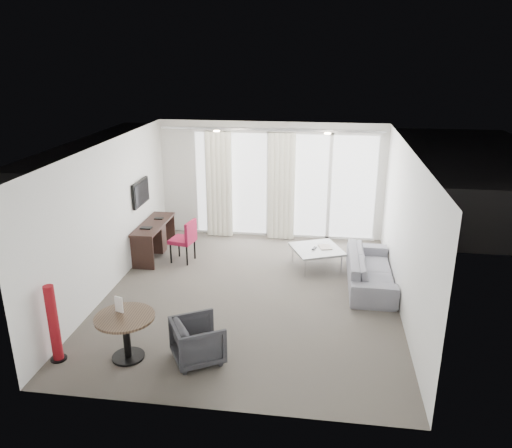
# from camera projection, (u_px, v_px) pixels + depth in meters

# --- Properties ---
(floor) EXTENTS (5.00, 6.00, 0.00)m
(floor) POSITION_uv_depth(u_px,v_px,m) (251.00, 294.00, 8.76)
(floor) COLOR #4F4941
(floor) RESTS_ON ground
(ceiling) EXTENTS (5.00, 6.00, 0.00)m
(ceiling) POSITION_uv_depth(u_px,v_px,m) (251.00, 147.00, 7.89)
(ceiling) COLOR white
(ceiling) RESTS_ON ground
(wall_left) EXTENTS (0.00, 6.00, 2.60)m
(wall_left) POSITION_uv_depth(u_px,v_px,m) (109.00, 218.00, 8.65)
(wall_left) COLOR silver
(wall_left) RESTS_ON ground
(wall_right) EXTENTS (0.00, 6.00, 2.60)m
(wall_right) POSITION_uv_depth(u_px,v_px,m) (405.00, 232.00, 8.00)
(wall_right) COLOR silver
(wall_right) RESTS_ON ground
(wall_front) EXTENTS (5.00, 0.00, 2.60)m
(wall_front) POSITION_uv_depth(u_px,v_px,m) (211.00, 314.00, 5.52)
(wall_front) COLOR silver
(wall_front) RESTS_ON ground
(window_panel) EXTENTS (4.00, 0.02, 2.38)m
(window_panel) POSITION_uv_depth(u_px,v_px,m) (284.00, 185.00, 11.11)
(window_panel) COLOR white
(window_panel) RESTS_ON ground
(window_frame) EXTENTS (4.10, 0.06, 2.44)m
(window_frame) POSITION_uv_depth(u_px,v_px,m) (284.00, 185.00, 11.09)
(window_frame) COLOR white
(window_frame) RESTS_ON ground
(curtain_left) EXTENTS (0.60, 0.20, 2.38)m
(curtain_left) POSITION_uv_depth(u_px,v_px,m) (219.00, 185.00, 11.14)
(curtain_left) COLOR white
(curtain_left) RESTS_ON ground
(curtain_right) EXTENTS (0.60, 0.20, 2.38)m
(curtain_right) POSITION_uv_depth(u_px,v_px,m) (281.00, 187.00, 10.96)
(curtain_right) COLOR white
(curtain_right) RESTS_ON ground
(curtain_track) EXTENTS (4.80, 0.04, 0.04)m
(curtain_track) POSITION_uv_depth(u_px,v_px,m) (271.00, 130.00, 10.58)
(curtain_track) COLOR #B2B2B7
(curtain_track) RESTS_ON ceiling
(downlight_a) EXTENTS (0.12, 0.12, 0.02)m
(downlight_a) POSITION_uv_depth(u_px,v_px,m) (217.00, 131.00, 9.51)
(downlight_a) COLOR #FFE0B2
(downlight_a) RESTS_ON ceiling
(downlight_b) EXTENTS (0.12, 0.12, 0.02)m
(downlight_b) POSITION_uv_depth(u_px,v_px,m) (328.00, 133.00, 9.23)
(downlight_b) COLOR #FFE0B2
(downlight_b) RESTS_ON ceiling
(desk) EXTENTS (0.47, 1.51, 0.71)m
(desk) POSITION_uv_depth(u_px,v_px,m) (154.00, 239.00, 10.29)
(desk) COLOR black
(desk) RESTS_ON floor
(tv) EXTENTS (0.05, 0.80, 0.50)m
(tv) POSITION_uv_depth(u_px,v_px,m) (141.00, 193.00, 9.98)
(tv) COLOR black
(tv) RESTS_ON wall_left
(desk_chair) EXTENTS (0.55, 0.53, 0.87)m
(desk_chair) POSITION_uv_depth(u_px,v_px,m) (182.00, 241.00, 10.00)
(desk_chair) COLOR maroon
(desk_chair) RESTS_ON floor
(round_table) EXTENTS (0.99, 0.99, 0.65)m
(round_table) POSITION_uv_depth(u_px,v_px,m) (127.00, 337.00, 6.85)
(round_table) COLOR #423021
(round_table) RESTS_ON floor
(menu_card) EXTENTS (0.13, 0.06, 0.23)m
(menu_card) POSITION_uv_depth(u_px,v_px,m) (119.00, 308.00, 6.83)
(menu_card) COLOR white
(menu_card) RESTS_ON round_table
(red_lamp) EXTENTS (0.24, 0.24, 1.13)m
(red_lamp) POSITION_uv_depth(u_px,v_px,m) (54.00, 324.00, 6.73)
(red_lamp) COLOR maroon
(red_lamp) RESTS_ON floor
(tub_armchair) EXTENTS (0.90, 0.89, 0.60)m
(tub_armchair) POSITION_uv_depth(u_px,v_px,m) (198.00, 341.00, 6.81)
(tub_armchair) COLOR #2A2B2F
(tub_armchair) RESTS_ON floor
(coffee_table) EXTENTS (1.16, 1.16, 0.40)m
(coffee_table) POSITION_uv_depth(u_px,v_px,m) (316.00, 258.00, 9.78)
(coffee_table) COLOR gray
(coffee_table) RESTS_ON floor
(remote) EXTENTS (0.10, 0.17, 0.02)m
(remote) POSITION_uv_depth(u_px,v_px,m) (314.00, 251.00, 9.70)
(remote) COLOR black
(remote) RESTS_ON coffee_table
(magazine) EXTENTS (0.26, 0.30, 0.01)m
(magazine) POSITION_uv_depth(u_px,v_px,m) (325.00, 249.00, 9.77)
(magazine) COLOR gray
(magazine) RESTS_ON coffee_table
(sofa) EXTENTS (0.79, 2.02, 0.59)m
(sofa) POSITION_uv_depth(u_px,v_px,m) (371.00, 269.00, 9.03)
(sofa) COLOR slate
(sofa) RESTS_ON floor
(terrace_slab) EXTENTS (5.60, 3.00, 0.12)m
(terrace_slab) POSITION_uv_depth(u_px,v_px,m) (288.00, 217.00, 12.94)
(terrace_slab) COLOR #4D4D50
(terrace_slab) RESTS_ON ground
(rattan_chair_a) EXTENTS (0.58, 0.58, 0.80)m
(rattan_chair_a) POSITION_uv_depth(u_px,v_px,m) (319.00, 207.00, 12.21)
(rattan_chair_a) COLOR brown
(rattan_chair_a) RESTS_ON terrace_slab
(rattan_chair_b) EXTENTS (0.63, 0.63, 0.77)m
(rattan_chair_b) POSITION_uv_depth(u_px,v_px,m) (340.00, 205.00, 12.47)
(rattan_chair_b) COLOR brown
(rattan_chair_b) RESTS_ON terrace_slab
(rattan_table) EXTENTS (0.56, 0.56, 0.48)m
(rattan_table) POSITION_uv_depth(u_px,v_px,m) (328.00, 206.00, 12.89)
(rattan_table) COLOR brown
(rattan_table) RESTS_ON terrace_slab
(balustrade) EXTENTS (5.50, 0.06, 1.05)m
(balustrade) POSITION_uv_depth(u_px,v_px,m) (293.00, 182.00, 14.11)
(balustrade) COLOR #B2B2B7
(balustrade) RESTS_ON terrace_slab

